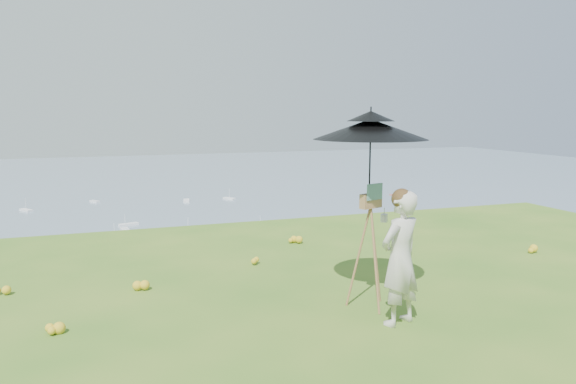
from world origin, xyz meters
name	(u,v)px	position (x,y,z in m)	size (l,w,h in m)	color
ground	(482,342)	(0.00, 0.00, 0.00)	(14.00, 14.00, 0.00)	#3F7320
shoreline_tier	(127,378)	(0.00, 75.00, -36.00)	(170.00, 28.00, 8.00)	#685E53
bay_water	(100,198)	(0.00, 240.00, -34.00)	(700.00, 700.00, 0.00)	gray
slope_trees	(154,352)	(0.00, 35.00, -15.00)	(110.00, 50.00, 6.00)	#234514
harbor_town	(125,335)	(0.00, 75.00, -29.50)	(110.00, 22.00, 5.00)	beige
moored_boats	(59,240)	(-12.50, 161.00, -33.65)	(140.00, 140.00, 0.70)	white
wildflowers	(467,328)	(0.00, 0.25, 0.06)	(10.00, 10.50, 0.12)	gold
painter	(400,258)	(-0.56, 0.74, 0.76)	(0.56, 0.37, 1.53)	beige
field_easel	(370,246)	(-0.62, 1.35, 0.77)	(0.58, 0.58, 1.54)	#8E5E3B
sun_umbrella	(370,157)	(-0.63, 1.38, 1.86)	(1.37, 1.37, 1.18)	black
painter_cap	(402,194)	(-0.56, 0.74, 1.49)	(0.22, 0.26, 0.10)	#C76D7C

